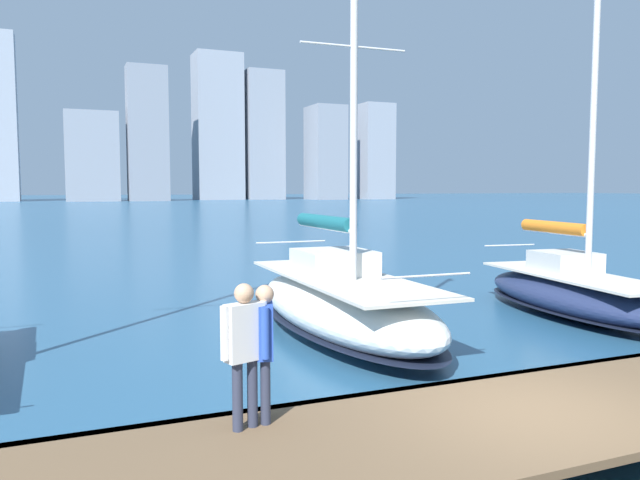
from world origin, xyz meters
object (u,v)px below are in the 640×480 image
at_px(sailboat_teal, 341,302).
at_px(person_blue_shirt, 265,340).
at_px(sailboat_orange, 573,289).
at_px(person_white_shirt, 245,342).

relative_size(sailboat_teal, person_blue_shirt, 5.95).
height_order(sailboat_orange, sailboat_teal, sailboat_orange).
height_order(sailboat_orange, person_white_shirt, sailboat_orange).
bearing_deg(sailboat_teal, person_white_shirt, 56.71).
xyz_separation_m(sailboat_orange, person_white_shirt, (10.39, 5.62, 0.91)).
relative_size(sailboat_orange, person_blue_shirt, 7.97).
bearing_deg(person_blue_shirt, sailboat_teal, -121.94).
bearing_deg(person_white_shirt, sailboat_teal, -123.29).
bearing_deg(sailboat_orange, person_blue_shirt, 28.48).
xyz_separation_m(person_white_shirt, person_blue_shirt, (-0.28, -0.13, -0.03)).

